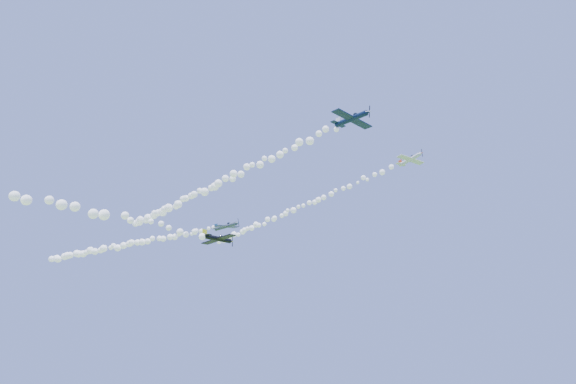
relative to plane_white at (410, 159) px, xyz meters
The scene contains 8 objects.
plane_white is the anchor object (origin of this frame).
smoke_trail_white 44.97m from the plane_white, 155.88° to the left, with size 78.77×36.58×2.79m, color white, non-canonical shape.
plane_navy 22.73m from the plane_white, 96.33° to the right, with size 7.90×8.39×2.86m.
smoke_trail_navy 46.46m from the plane_white, 169.13° to the right, with size 81.86×28.24×3.08m, color white, non-canonical shape.
plane_grey 45.68m from the plane_white, behind, with size 7.64×7.75×2.28m.
smoke_trail_grey 82.00m from the plane_white, behind, with size 68.82×3.07×3.34m, color white, non-canonical shape.
plane_black 41.85m from the plane_white, 138.12° to the right, with size 7.67×7.24×2.02m.
smoke_trail_black 71.44m from the plane_white, 119.04° to the right, with size 12.38×66.08×2.95m, color white, non-canonical shape.
Camera 1 is at (51.76, -82.04, 14.97)m, focal length 30.00 mm.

